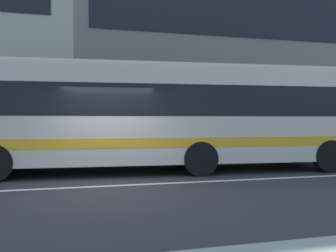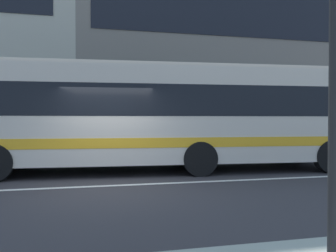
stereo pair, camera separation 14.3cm
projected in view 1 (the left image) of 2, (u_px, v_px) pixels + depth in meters
ground_plane at (109, 186)px, 7.89m from camera, size 160.00×160.00×0.00m
lane_centre_line at (109, 186)px, 7.88m from camera, size 60.00×0.16×0.01m
hedge_row_far at (104, 150)px, 13.06m from camera, size 14.70×1.10×0.81m
apartment_block_right at (216, 50)px, 21.99m from camera, size 18.21×8.74×12.84m
transit_bus at (169, 114)px, 10.28m from camera, size 11.78×3.26×3.28m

